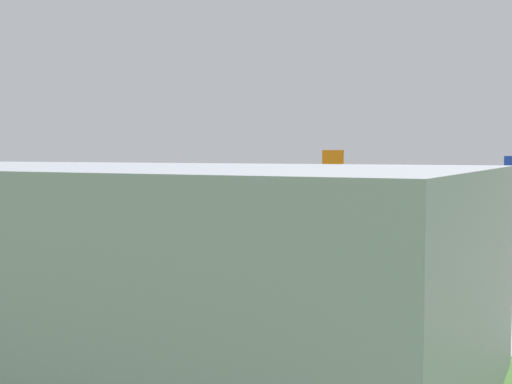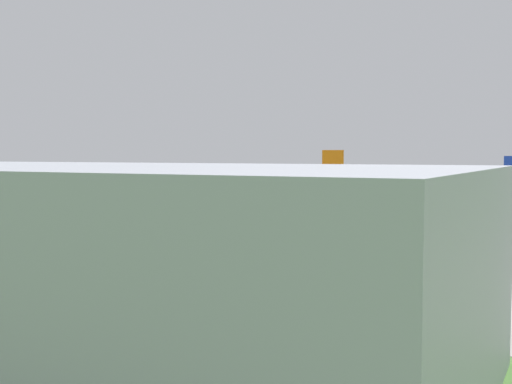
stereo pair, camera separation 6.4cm
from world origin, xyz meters
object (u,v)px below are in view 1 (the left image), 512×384
at_px(airliner_parked_near, 395,220).
at_px(traffic_cone_orange, 302,199).
at_px(airliner_main, 257,193).
at_px(service_truck_baggage, 40,196).
at_px(no_stopping_sign, 321,196).

xyz_separation_m(airliner_parked_near, traffic_cone_orange, (53.21, -82.71, -3.66)).
bearing_deg(airliner_parked_near, traffic_cone_orange, -57.25).
distance_m(airliner_main, service_truck_baggage, 76.44).
bearing_deg(airliner_main, no_stopping_sign, -96.86).
relative_size(airliner_main, service_truck_baggage, 9.01).
height_order(service_truck_baggage, no_stopping_sign, service_truck_baggage).
bearing_deg(traffic_cone_orange, airliner_parked_near, 122.75).
height_order(airliner_main, service_truck_baggage, airliner_main).
xyz_separation_m(airliner_main, service_truck_baggage, (76.21, 5.23, -2.95)).
distance_m(no_stopping_sign, traffic_cone_orange, 6.63).
bearing_deg(service_truck_baggage, airliner_main, -176.07).
height_order(airliner_main, traffic_cone_orange, airliner_main).
relative_size(no_stopping_sign, traffic_cone_orange, 4.35).
distance_m(airliner_main, traffic_cone_orange, 35.40).
bearing_deg(airliner_parked_near, no_stopping_sign, -60.65).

